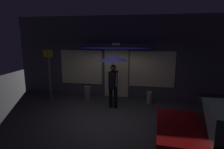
{
  "coord_description": "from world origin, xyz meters",
  "views": [
    {
      "loc": [
        1.26,
        -6.03,
        2.76
      ],
      "look_at": [
        0.05,
        0.78,
        1.34
      ],
      "focal_mm": 29.51,
      "sensor_mm": 36.0,
      "label": 1
    }
  ],
  "objects_px": {
    "person_with_umbrella": "(113,67)",
    "sidewalk_bollard": "(150,98)",
    "street_sign_post": "(49,71)",
    "sidewalk_bollard_2": "(87,93)"
  },
  "relations": [
    {
      "from": "sidewalk_bollard",
      "to": "sidewalk_bollard_2",
      "type": "xyz_separation_m",
      "value": [
        -2.73,
        0.04,
        0.04
      ]
    },
    {
      "from": "street_sign_post",
      "to": "sidewalk_bollard_2",
      "type": "height_order",
      "value": "street_sign_post"
    },
    {
      "from": "sidewalk_bollard_2",
      "to": "person_with_umbrella",
      "type": "bearing_deg",
      "value": -30.29
    },
    {
      "from": "sidewalk_bollard_2",
      "to": "street_sign_post",
      "type": "bearing_deg",
      "value": -163.52
    },
    {
      "from": "street_sign_post",
      "to": "sidewalk_bollard",
      "type": "relative_size",
      "value": 4.6
    },
    {
      "from": "person_with_umbrella",
      "to": "sidewalk_bollard",
      "type": "distance_m",
      "value": 2.11
    },
    {
      "from": "street_sign_post",
      "to": "sidewalk_bollard",
      "type": "bearing_deg",
      "value": 5.43
    },
    {
      "from": "street_sign_post",
      "to": "sidewalk_bollard_2",
      "type": "relative_size",
      "value": 3.92
    },
    {
      "from": "person_with_umbrella",
      "to": "street_sign_post",
      "type": "distance_m",
      "value": 2.86
    },
    {
      "from": "street_sign_post",
      "to": "sidewalk_bollard",
      "type": "xyz_separation_m",
      "value": [
        4.25,
        0.4,
        -1.07
      ]
    }
  ]
}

